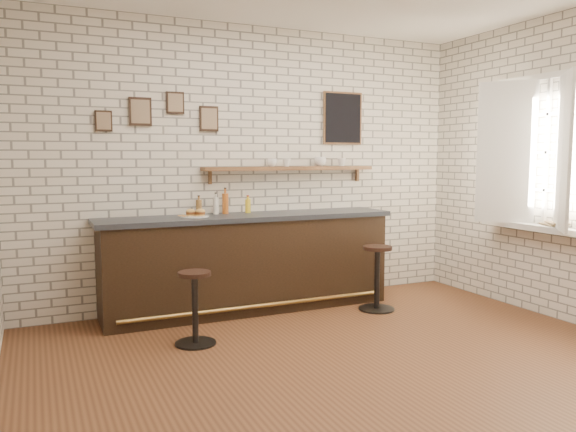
# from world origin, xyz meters

# --- Properties ---
(ground) EXTENTS (5.00, 5.00, 0.00)m
(ground) POSITION_xyz_m (0.00, 0.00, 0.00)
(ground) COLOR brown
(ground) RESTS_ON ground
(bar_counter) EXTENTS (3.10, 0.65, 1.01)m
(bar_counter) POSITION_xyz_m (-0.17, 1.70, 0.51)
(bar_counter) COLOR black
(bar_counter) RESTS_ON ground
(sandwich_plate) EXTENTS (0.28, 0.28, 0.01)m
(sandwich_plate) POSITION_xyz_m (-0.74, 1.70, 1.02)
(sandwich_plate) COLOR white
(sandwich_plate) RESTS_ON bar_counter
(ciabatta_sandwich) EXTENTS (0.22, 0.16, 0.06)m
(ciabatta_sandwich) POSITION_xyz_m (-0.73, 1.70, 1.05)
(ciabatta_sandwich) COLOR tan
(ciabatta_sandwich) RESTS_ON sandwich_plate
(potato_chips) EXTENTS (0.25, 0.19, 0.00)m
(potato_chips) POSITION_xyz_m (-0.76, 1.70, 1.02)
(potato_chips) COLOR #DB9E4D
(potato_chips) RESTS_ON sandwich_plate
(bitters_bottle_brown) EXTENTS (0.06, 0.06, 0.20)m
(bitters_bottle_brown) POSITION_xyz_m (-0.65, 1.88, 1.09)
(bitters_bottle_brown) COLOR brown
(bitters_bottle_brown) RESTS_ON bar_counter
(bitters_bottle_white) EXTENTS (0.06, 0.06, 0.23)m
(bitters_bottle_white) POSITION_xyz_m (-0.47, 1.88, 1.10)
(bitters_bottle_white) COLOR silver
(bitters_bottle_white) RESTS_ON bar_counter
(bitters_bottle_amber) EXTENTS (0.07, 0.07, 0.27)m
(bitters_bottle_amber) POSITION_xyz_m (-0.36, 1.88, 1.12)
(bitters_bottle_amber) COLOR #AC551B
(bitters_bottle_amber) RESTS_ON bar_counter
(condiment_bottle_yellow) EXTENTS (0.06, 0.06, 0.19)m
(condiment_bottle_yellow) POSITION_xyz_m (-0.11, 1.88, 1.09)
(condiment_bottle_yellow) COLOR yellow
(condiment_bottle_yellow) RESTS_ON bar_counter
(bar_stool_left) EXTENTS (0.35, 0.35, 0.63)m
(bar_stool_left) POSITION_xyz_m (-0.98, 0.86, 0.34)
(bar_stool_left) COLOR black
(bar_stool_left) RESTS_ON ground
(bar_stool_right) EXTENTS (0.40, 0.40, 0.68)m
(bar_stool_right) POSITION_xyz_m (1.05, 1.14, 0.36)
(bar_stool_right) COLOR black
(bar_stool_right) RESTS_ON ground
(wall_shelf) EXTENTS (2.00, 0.18, 0.18)m
(wall_shelf) POSITION_xyz_m (0.40, 1.90, 1.48)
(wall_shelf) COLOR brown
(wall_shelf) RESTS_ON ground
(shelf_cup_a) EXTENTS (0.14, 0.14, 0.09)m
(shelf_cup_a) POSITION_xyz_m (0.18, 1.90, 1.54)
(shelf_cup_a) COLOR white
(shelf_cup_a) RESTS_ON wall_shelf
(shelf_cup_b) EXTENTS (0.13, 0.13, 0.09)m
(shelf_cup_b) POSITION_xyz_m (0.35, 1.90, 1.54)
(shelf_cup_b) COLOR white
(shelf_cup_b) RESTS_ON wall_shelf
(shelf_cup_c) EXTENTS (0.13, 0.13, 0.11)m
(shelf_cup_c) POSITION_xyz_m (0.77, 1.90, 1.55)
(shelf_cup_c) COLOR white
(shelf_cup_c) RESTS_ON wall_shelf
(shelf_cup_d) EXTENTS (0.10, 0.10, 0.09)m
(shelf_cup_d) POSITION_xyz_m (1.05, 1.90, 1.55)
(shelf_cup_d) COLOR white
(shelf_cup_d) RESTS_ON wall_shelf
(back_wall_decor) EXTENTS (2.96, 0.02, 0.56)m
(back_wall_decor) POSITION_xyz_m (0.23, 1.98, 2.05)
(back_wall_decor) COLOR black
(back_wall_decor) RESTS_ON ground
(window_sill) EXTENTS (0.20, 1.35, 0.06)m
(window_sill) POSITION_xyz_m (2.40, 0.30, 0.90)
(window_sill) COLOR white
(window_sill) RESTS_ON ground
(casement_window) EXTENTS (0.40, 1.30, 1.56)m
(casement_window) POSITION_xyz_m (2.36, 0.30, 1.65)
(casement_window) COLOR white
(casement_window) RESTS_ON ground
(book_lower) EXTENTS (0.24, 0.28, 0.02)m
(book_lower) POSITION_xyz_m (2.38, 0.20, 0.94)
(book_lower) COLOR tan
(book_lower) RESTS_ON window_sill
(book_upper) EXTENTS (0.26, 0.28, 0.02)m
(book_upper) POSITION_xyz_m (2.38, 0.17, 0.96)
(book_upper) COLOR tan
(book_upper) RESTS_ON book_lower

